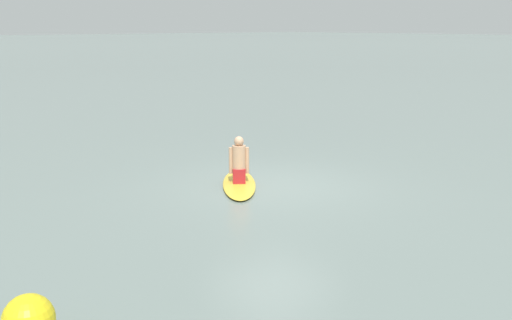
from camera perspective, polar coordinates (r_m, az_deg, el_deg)
name	(u,v)px	position (r m, az deg, el deg)	size (l,w,h in m)	color
ground_plane	(274,186)	(13.32, 1.74, -2.45)	(400.00, 400.00, 0.00)	slate
surfboard	(239,184)	(13.30, -1.60, -2.27)	(2.61, 0.72, 0.09)	gold
person_paddler	(239,162)	(13.18, -1.61, -0.15)	(0.42, 0.43, 1.02)	#A51E23
buoy_marker	(29,320)	(7.34, -20.65, -13.92)	(0.58, 0.58, 0.58)	yellow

